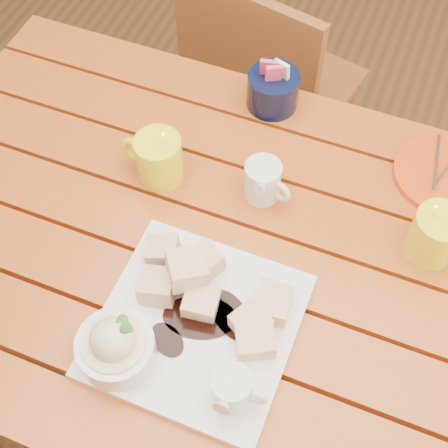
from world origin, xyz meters
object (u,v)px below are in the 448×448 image
at_px(coffee_mug_right, 437,235).
at_px(coffee_mug_left, 158,158).
at_px(dessert_plate, 179,327).
at_px(chair_far, 264,88).
at_px(table, 221,278).
at_px(orange_saucer, 446,174).

bearing_deg(coffee_mug_right, coffee_mug_left, 175.83).
distance_m(dessert_plate, chair_far, 0.91).
bearing_deg(coffee_mug_right, dessert_plate, -144.61).
height_order(table, chair_far, chair_far).
bearing_deg(coffee_mug_right, orange_saucer, 84.61).
bearing_deg(dessert_plate, coffee_mug_right, 42.17).
distance_m(dessert_plate, orange_saucer, 0.56).
distance_m(table, coffee_mug_right, 0.38).
xyz_separation_m(table, chair_far, (-0.14, 0.66, -0.19)).
bearing_deg(coffee_mug_left, orange_saucer, 24.05).
relative_size(table, orange_saucer, 6.48).
distance_m(coffee_mug_left, coffee_mug_right, 0.48).
bearing_deg(coffee_mug_left, dessert_plate, -56.58).
xyz_separation_m(coffee_mug_left, coffee_mug_right, (0.48, 0.02, 0.00)).
height_order(coffee_mug_right, chair_far, coffee_mug_right).
relative_size(coffee_mug_left, chair_far, 0.17).
relative_size(coffee_mug_left, orange_saucer, 0.74).
height_order(dessert_plate, coffee_mug_right, coffee_mug_right).
bearing_deg(orange_saucer, chair_far, 140.85).
relative_size(table, coffee_mug_left, 8.78).
relative_size(coffee_mug_right, orange_saucer, 0.74).
bearing_deg(chair_far, coffee_mug_left, 100.75).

